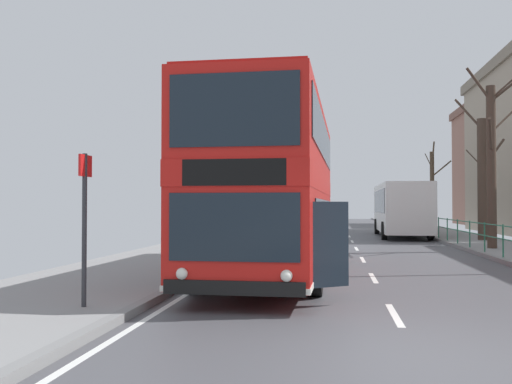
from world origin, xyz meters
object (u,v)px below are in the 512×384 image
Objects in this scene: double_decker_bus_main at (275,188)px; background_bus_far_lane at (401,208)px; bus_stop_sign_near at (85,212)px; bare_tree_far_00 at (482,176)px; bare_tree_far_02 at (432,187)px; bare_tree_far_01 at (492,161)px.

double_decker_bus_main reaches higher than background_bus_far_lane.
bare_tree_far_00 is at bearing 60.17° from bus_stop_sign_near.
background_bus_far_lane is 1.43× the size of bare_tree_far_00.
bus_stop_sign_near is (-2.60, -5.65, -0.55)m from double_decker_bus_main.
bare_tree_far_02 is at bearing 88.83° from bare_tree_far_00.
bus_stop_sign_near is 0.36× the size of bare_tree_far_01.
bare_tree_far_00 is 5.53m from bare_tree_far_01.
bare_tree_far_00 reaches higher than double_decker_bus_main.
double_decker_bus_main is 1.70× the size of bare_tree_far_02.
bus_stop_sign_near is at bearing -125.82° from bare_tree_far_01.
bare_tree_far_02 is (1.31, 20.87, -0.35)m from bare_tree_far_01.
bare_tree_far_01 reaches higher than bus_stop_sign_near.
double_decker_bus_main is 11.62m from bare_tree_far_01.
background_bus_far_lane is 26.06m from bus_stop_sign_near.
bare_tree_far_01 reaches higher than bare_tree_far_00.
bare_tree_far_00 is 15.44m from bare_tree_far_02.
double_decker_bus_main is 4.32× the size of bus_stop_sign_near.
background_bus_far_lane is at bearing 122.53° from bare_tree_far_00.
bare_tree_far_01 is at bearing -93.60° from bare_tree_far_02.
double_decker_bus_main is 1.09× the size of background_bus_far_lane.
bus_stop_sign_near is 0.39× the size of bare_tree_far_02.
bus_stop_sign_near is 37.03m from bare_tree_far_02.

